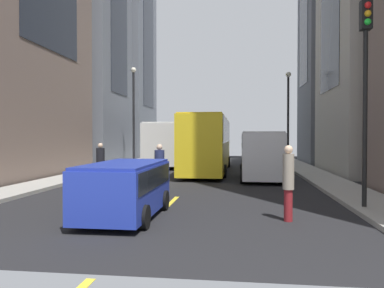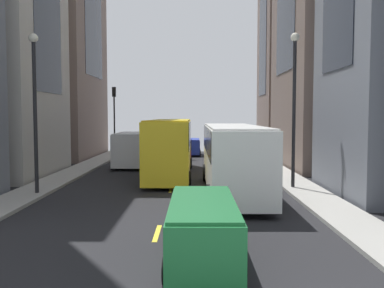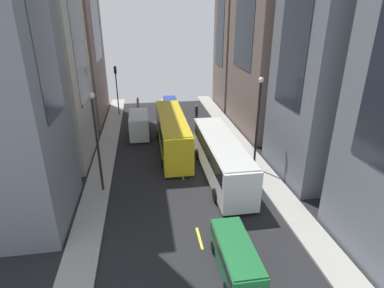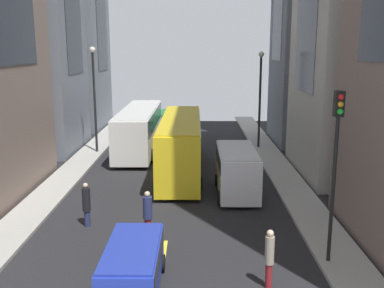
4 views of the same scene
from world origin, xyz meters
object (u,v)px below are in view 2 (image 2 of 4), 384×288
Objects in this scene: traffic_light_near_corner at (114,108)px; delivery_van_white at (131,147)px; car_blue_0 at (190,146)px; pedestrian_crossing_near at (144,144)px; streetcar_yellow at (171,143)px; pedestrian_waiting_curb at (223,148)px; city_bus_white at (233,153)px; pedestrian_crossing_mid at (189,147)px; car_green_1 at (203,226)px.

delivery_van_white is at bearing 108.43° from traffic_light_near_corner.
car_blue_0 is 1.94× the size of pedestrian_crossing_near.
streetcar_yellow is 5.92× the size of pedestrian_waiting_curb.
pedestrian_crossing_near is (6.84, -20.41, -0.88)m from city_bus_white.
traffic_light_near_corner reaches higher than pedestrian_crossing_near.
delivery_van_white is 9.82m from pedestrian_crossing_near.
streetcar_yellow reaches higher than pedestrian_crossing_mid.
pedestrian_crossing_mid is 3.09m from pedestrian_waiting_curb.
pedestrian_crossing_near is at bearing -76.58° from streetcar_yellow.
car_green_1 is 31.07m from pedestrian_crossing_near.
streetcar_yellow is at bearing -61.79° from pedestrian_crossing_near.
city_bus_white reaches higher than delivery_van_white.
car_green_1 is at bearing 103.40° from delivery_van_white.
pedestrian_crossing_mid is at bearing -41.83° from pedestrian_waiting_curb.
city_bus_white is 6.97m from streetcar_yellow.
pedestrian_crossing_mid is at bearing -88.63° from car_green_1.
pedestrian_crossing_near is (5.15, -30.64, 0.17)m from car_green_1.
pedestrian_crossing_near reaches higher than car_blue_0.
traffic_light_near_corner is (2.71, -8.13, 3.03)m from delivery_van_white.
delivery_van_white is 1.27× the size of car_blue_0.
city_bus_white is at bearing 145.29° from pedestrian_crossing_mid.
pedestrian_crossing_mid is (2.32, -16.21, -0.94)m from city_bus_white.
pedestrian_waiting_curb is (-7.22, -4.52, -0.44)m from delivery_van_white.
pedestrian_waiting_curb is at bearing 117.58° from car_blue_0.
traffic_light_near_corner is at bearing -71.57° from delivery_van_white.
streetcar_yellow is at bearing -83.95° from car_green_1.
traffic_light_near_corner reaches higher than pedestrian_crossing_mid.
delivery_van_white is at bearing 99.54° from pedestrian_crossing_mid.
pedestrian_crossing_mid is at bearing -81.85° from city_bus_white.
city_bus_white is 5.65× the size of pedestrian_crossing_near.
car_blue_0 is at bearing -43.55° from pedestrian_crossing_mid.
pedestrian_waiting_curb is at bearing 160.00° from traffic_light_near_corner.
traffic_light_near_corner is at bearing -75.17° from car_green_1.
pedestrian_waiting_curb is 9.11m from pedestrian_crossing_near.
delivery_van_white is at bearing -76.60° from car_green_1.
delivery_van_white is 2.53× the size of pedestrian_crossing_mid.
traffic_light_near_corner is (9.93, -3.61, 3.46)m from pedestrian_waiting_curb.
traffic_light_near_corner is (5.94, -12.66, 2.42)m from streetcar_yellow.
pedestrian_crossing_mid is 6.17m from pedestrian_crossing_near.
car_blue_0 is (-4.38, -9.95, -0.58)m from delivery_van_white.
car_green_1 is 2.34× the size of pedestrian_waiting_curb.
pedestrian_waiting_curb is 0.32× the size of traffic_light_near_corner.
delivery_van_white is 9.09m from traffic_light_near_corner.
streetcar_yellow is 14.78m from pedestrian_crossing_near.
car_green_1 is (-4.96, 20.83, -0.55)m from delivery_van_white.
delivery_van_white is (3.23, -4.52, -0.61)m from streetcar_yellow.
delivery_van_white reaches higher than pedestrian_crossing_mid.
pedestrian_crossing_mid is (0.05, 4.32, 0.13)m from car_blue_0.
delivery_van_white is 0.81× the size of traffic_light_near_corner.
car_blue_0 is at bearing -83.36° from pedestrian_waiting_curb.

